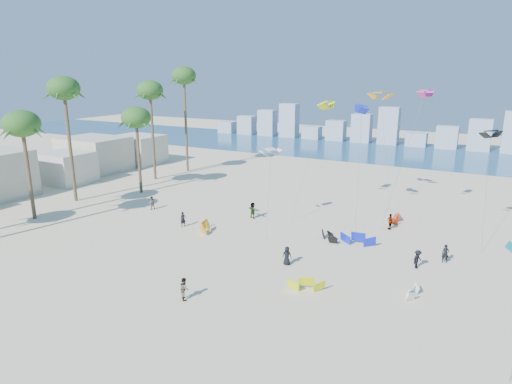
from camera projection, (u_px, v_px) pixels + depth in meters
The scene contains 10 objects.
ground at pixel (111, 300), 30.82m from camera, with size 220.00×220.00×0.00m, color beige.
ocean at pixel (370, 150), 91.84m from camera, with size 220.00×220.00×0.00m, color navy.
kitesurfer_near at pixel (183, 219), 45.41m from camera, with size 0.58×0.38×1.60m, color black.
kitesurfer_mid at pixel (184, 289), 30.70m from camera, with size 0.79×0.61×1.62m, color gray.
kitesurfers_far at pixel (296, 226), 43.30m from camera, with size 32.91×13.81×1.79m.
grounded_kites at pixel (327, 243), 39.87m from camera, with size 22.03×20.92×1.06m.
flying_kites at pixel (395, 121), 41.94m from camera, with size 25.99×29.68×14.40m.
palm_row at pixel (76, 102), 51.18m from camera, with size 8.80×44.80×16.71m.
beachfront_buildings at pixel (51, 165), 63.33m from camera, with size 11.50×43.00×6.00m.
distant_skyline at pixel (377, 130), 100.06m from camera, with size 85.00×3.00×8.40m.
Camera 1 is at (22.32, -19.44, 15.43)m, focal length 30.50 mm.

